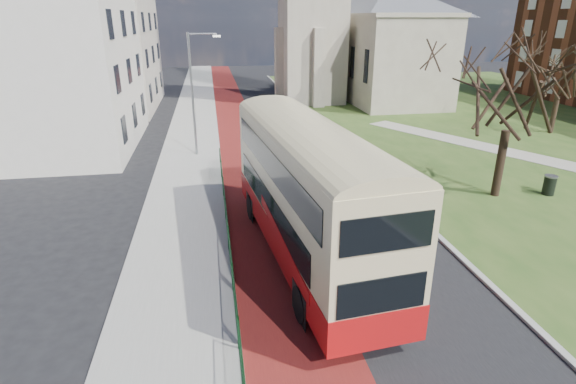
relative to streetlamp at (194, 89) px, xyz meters
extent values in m
plane|color=black|center=(4.35, -18.00, -4.59)|extent=(160.00, 160.00, 0.00)
cube|color=black|center=(5.85, 2.00, -4.59)|extent=(9.00, 120.00, 0.01)
cube|color=#591414|center=(3.15, 2.00, -4.59)|extent=(3.40, 120.00, 0.01)
cube|color=gray|center=(-0.65, 2.00, -4.53)|extent=(4.00, 120.00, 0.12)
cube|color=#999993|center=(1.35, 2.00, -4.53)|extent=(0.25, 120.00, 0.13)
cube|color=#999993|center=(10.45, 4.00, -4.53)|extent=(0.25, 80.00, 0.13)
cube|color=#2E4C1B|center=(30.35, 4.00, -4.57)|extent=(40.00, 80.00, 0.04)
cylinder|color=#0D3A18|center=(1.40, -14.00, -3.49)|extent=(0.04, 24.00, 0.04)
cylinder|color=#0D3A18|center=(1.40, -14.00, -4.44)|extent=(0.04, 24.00, 0.04)
cube|color=gray|center=(20.85, 20.00, -0.09)|extent=(9.00, 18.00, 9.00)
cube|color=silver|center=(-9.65, 4.00, 1.66)|extent=(10.00, 14.00, 12.50)
cube|color=#B4A999|center=(-9.65, 20.00, 0.91)|extent=(10.00, 16.00, 11.00)
cylinder|color=gray|center=(-0.15, 0.00, -0.47)|extent=(0.16, 0.16, 8.00)
cylinder|color=gray|center=(0.75, 0.00, 3.43)|extent=(1.80, 0.10, 0.10)
cube|color=silver|center=(1.65, 0.00, 3.28)|extent=(0.50, 0.18, 0.12)
cube|color=#A50F10|center=(4.42, -15.15, -3.43)|extent=(4.18, 12.82, 1.14)
cube|color=beige|center=(4.42, -15.15, -1.20)|extent=(4.14, 12.75, 3.32)
cube|color=black|center=(2.95, -14.96, -2.23)|extent=(1.11, 10.27, 1.09)
cube|color=black|center=(5.81, -14.66, -2.23)|extent=(1.11, 10.27, 1.09)
cube|color=black|center=(2.99, -15.30, -0.51)|extent=(1.21, 11.27, 1.03)
cube|color=black|center=(5.85, -15.01, -0.51)|extent=(1.21, 11.27, 1.03)
cube|color=black|center=(3.78, -8.92, -2.23)|extent=(2.56, 0.34, 1.20)
cube|color=black|center=(3.78, -8.92, -0.51)|extent=(2.56, 0.34, 1.03)
cube|color=orange|center=(3.78, -8.92, 0.14)|extent=(2.04, 0.31, 0.34)
cylinder|color=black|center=(2.65, -11.03, -4.00)|extent=(0.46, 1.22, 1.19)
cylinder|color=black|center=(5.32, -10.76, -4.00)|extent=(0.46, 1.22, 1.19)
cylinder|color=black|center=(3.47, -19.04, -4.00)|extent=(0.46, 1.22, 1.19)
cylinder|color=black|center=(6.13, -18.77, -4.00)|extent=(0.46, 1.22, 1.19)
cylinder|color=black|center=(15.82, -10.32, -2.78)|extent=(0.57, 0.57, 3.55)
cylinder|color=#2F2217|center=(28.75, 1.81, -3.06)|extent=(0.42, 0.42, 2.98)
cylinder|color=black|center=(18.70, -10.71, -4.05)|extent=(0.62, 0.62, 1.00)
cylinder|color=gray|center=(18.70, -10.71, -3.52)|extent=(0.67, 0.67, 0.07)
camera|label=1|loc=(1.02, -30.61, 4.37)|focal=28.00mm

